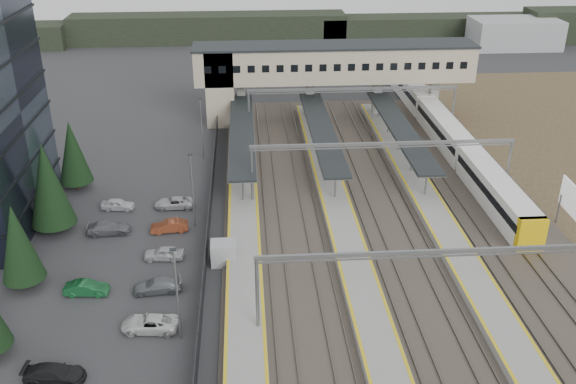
{
  "coord_description": "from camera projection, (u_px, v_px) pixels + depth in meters",
  "views": [
    {
      "loc": [
        -2.48,
        -48.29,
        31.9
      ],
      "look_at": [
        1.53,
        9.18,
        4.0
      ],
      "focal_mm": 40.0,
      "sensor_mm": 36.0,
      "label": 1
    }
  ],
  "objects": [
    {
      "name": "ground",
      "position": [
        278.0,
        277.0,
        57.42
      ],
      "size": [
        220.0,
        220.0,
        0.0
      ],
      "primitive_type": "plane",
      "color": "#2B2B2D",
      "rests_on": "ground"
    },
    {
      "name": "conifer_row",
      "position": [
        2.0,
        263.0,
        50.46
      ],
      "size": [
        4.42,
        49.82,
        9.5
      ],
      "color": "black",
      "rests_on": "ground"
    },
    {
      "name": "car_park",
      "position": [
        115.0,
        332.0,
        49.39
      ],
      "size": [
        10.68,
        44.71,
        1.29
      ],
      "color": "#BABBBF",
      "rests_on": "ground"
    },
    {
      "name": "lampposts",
      "position": [
        186.0,
        231.0,
        56.15
      ],
      "size": [
        0.5,
        53.25,
        8.07
      ],
      "color": "gray",
      "rests_on": "ground"
    },
    {
      "name": "fence",
      "position": [
        207.0,
        242.0,
        61.06
      ],
      "size": [
        0.08,
        90.0,
        2.0
      ],
      "color": "#26282B",
      "rests_on": "ground"
    },
    {
      "name": "relay_cabin_far",
      "position": [
        224.0,
        253.0,
        59.1
      ],
      "size": [
        2.38,
        1.99,
        2.15
      ],
      "color": "#969A9C",
      "rests_on": "ground"
    },
    {
      "name": "rail_corridor",
      "position": [
        371.0,
        243.0,
        62.37
      ],
      "size": [
        34.0,
        90.0,
        0.92
      ],
      "color": "#39322C",
      "rests_on": "ground"
    },
    {
      "name": "canopies",
      "position": [
        322.0,
        130.0,
        80.39
      ],
      "size": [
        23.1,
        30.0,
        3.28
      ],
      "color": "black",
      "rests_on": "ground"
    },
    {
      "name": "footbridge",
      "position": [
        315.0,
        67.0,
        92.15
      ],
      "size": [
        40.4,
        6.4,
        11.2
      ],
      "color": "tan",
      "rests_on": "ground"
    },
    {
      "name": "gantries",
      "position": [
        408.0,
        198.0,
        58.25
      ],
      "size": [
        28.4,
        62.28,
        7.17
      ],
      "color": "gray",
      "rests_on": "ground"
    },
    {
      "name": "train",
      "position": [
        445.0,
        132.0,
        85.36
      ],
      "size": [
        2.73,
        57.01,
        3.44
      ],
      "color": "white",
      "rests_on": "ground"
    },
    {
      "name": "billboard",
      "position": [
        574.0,
        204.0,
        62.67
      ],
      "size": [
        0.42,
        6.17,
        5.27
      ],
      "color": "gray",
      "rests_on": "ground"
    },
    {
      "name": "treeline_far",
      "position": [
        363.0,
        29.0,
        140.47
      ],
      "size": [
        170.0,
        19.0,
        7.0
      ],
      "color": "black",
      "rests_on": "ground"
    }
  ]
}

